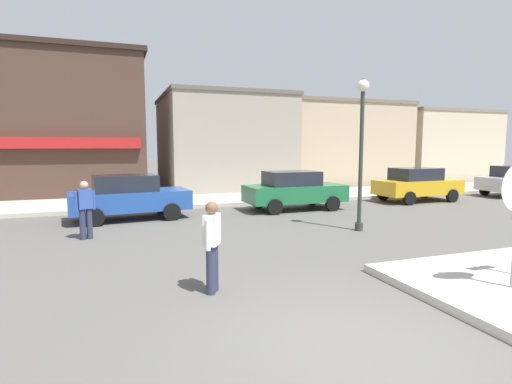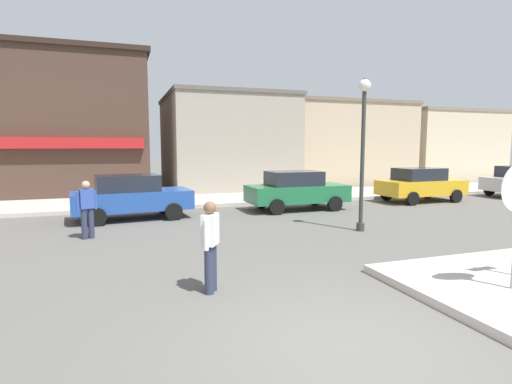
% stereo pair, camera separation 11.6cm
% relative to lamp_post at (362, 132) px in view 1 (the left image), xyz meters
% --- Properties ---
extents(ground_plane, '(160.00, 160.00, 0.00)m').
position_rel_lamp_post_xyz_m(ground_plane, '(-4.11, -6.08, -2.96)').
color(ground_plane, '#5B5954').
extents(kerb_far, '(80.00, 4.00, 0.15)m').
position_rel_lamp_post_xyz_m(kerb_far, '(-4.11, 7.97, -2.88)').
color(kerb_far, beige).
rests_on(kerb_far, ground).
extents(lamp_post, '(0.36, 0.36, 4.54)m').
position_rel_lamp_post_xyz_m(lamp_post, '(0.00, 0.00, 0.00)').
color(lamp_post, '#333833').
rests_on(lamp_post, ground).
extents(parked_car_nearest, '(4.16, 2.21, 1.56)m').
position_rel_lamp_post_xyz_m(parked_car_nearest, '(-6.50, 4.29, -2.15)').
color(parked_car_nearest, '#234C9E').
rests_on(parked_car_nearest, ground).
extents(parked_car_second, '(4.02, 1.93, 1.56)m').
position_rel_lamp_post_xyz_m(parked_car_second, '(-0.17, 4.31, -2.15)').
color(parked_car_second, '#1E6B3D').
rests_on(parked_car_second, ground).
extents(parked_car_third, '(4.06, 1.99, 1.56)m').
position_rel_lamp_post_xyz_m(parked_car_third, '(6.26, 4.65, -2.15)').
color(parked_car_third, gold).
rests_on(parked_car_third, ground).
extents(pedestrian_crossing_near, '(0.55, 0.33, 1.61)m').
position_rel_lamp_post_xyz_m(pedestrian_crossing_near, '(-7.74, 1.54, -2.09)').
color(pedestrian_crossing_near, '#2D334C').
rests_on(pedestrian_crossing_near, ground).
extents(pedestrian_crossing_far, '(0.37, 0.52, 1.61)m').
position_rel_lamp_post_xyz_m(pedestrian_crossing_far, '(-5.40, -3.57, -2.09)').
color(pedestrian_crossing_far, '#2D334C').
rests_on(pedestrian_crossing_far, ground).
extents(building_corner_shop, '(11.56, 10.13, 7.28)m').
position_rel_lamp_post_xyz_m(building_corner_shop, '(-11.04, 14.77, 0.68)').
color(building_corner_shop, '#473328').
rests_on(building_corner_shop, ground).
extents(building_storefront_left_near, '(7.01, 8.12, 5.50)m').
position_rel_lamp_post_xyz_m(building_storefront_left_near, '(-0.75, 13.50, -0.20)').
color(building_storefront_left_near, '#9E9384').
rests_on(building_storefront_left_near, ground).
extents(building_storefront_left_mid, '(8.25, 7.54, 5.37)m').
position_rel_lamp_post_xyz_m(building_storefront_left_mid, '(7.15, 14.17, -0.27)').
color(building_storefront_left_mid, tan).
rests_on(building_storefront_left_mid, ground).
extents(building_storefront_right_near, '(7.51, 5.95, 5.09)m').
position_rel_lamp_post_xyz_m(building_storefront_right_near, '(15.61, 13.64, -0.41)').
color(building_storefront_right_near, beige).
rests_on(building_storefront_right_near, ground).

